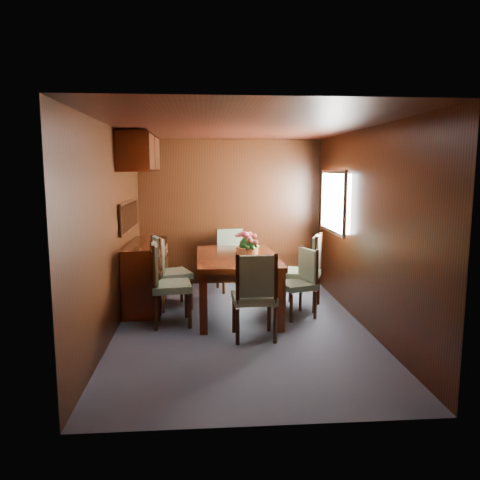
{
  "coord_description": "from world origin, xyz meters",
  "views": [
    {
      "loc": [
        -0.44,
        -5.49,
        1.9
      ],
      "look_at": [
        0.0,
        0.17,
        1.05
      ],
      "focal_mm": 35.0,
      "sensor_mm": 36.0,
      "label": 1
    }
  ],
  "objects": [
    {
      "name": "ground",
      "position": [
        0.0,
        0.0,
        0.0
      ],
      "size": [
        4.5,
        4.5,
        0.0
      ],
      "primitive_type": "plane",
      "color": "#3B4251",
      "rests_on": "ground"
    },
    {
      "name": "room_shell",
      "position": [
        -0.1,
        0.33,
        1.63
      ],
      "size": [
        3.06,
        4.52,
        2.41
      ],
      "color": "black",
      "rests_on": "ground"
    },
    {
      "name": "sideboard",
      "position": [
        -1.25,
        1.0,
        0.45
      ],
      "size": [
        0.48,
        1.4,
        0.9
      ],
      "primitive_type": "cube",
      "color": "#351106",
      "rests_on": "ground"
    },
    {
      "name": "dining_table",
      "position": [
        -0.01,
        0.56,
        0.67
      ],
      "size": [
        1.06,
        1.69,
        0.79
      ],
      "rotation": [
        0.0,
        0.0,
        0.01
      ],
      "color": "#351106",
      "rests_on": "ground"
    },
    {
      "name": "chair_left_near",
      "position": [
        -0.93,
        0.17,
        0.57
      ],
      "size": [
        0.53,
        0.55,
        1.03
      ],
      "rotation": [
        0.0,
        0.0,
        -1.44
      ],
      "color": "black",
      "rests_on": "ground"
    },
    {
      "name": "chair_left_far",
      "position": [
        -0.96,
        0.87,
        0.57
      ],
      "size": [
        0.6,
        0.61,
        1.02
      ],
      "rotation": [
        0.0,
        0.0,
        -1.21
      ],
      "color": "black",
      "rests_on": "ground"
    },
    {
      "name": "chair_right_near",
      "position": [
        0.81,
        0.37,
        0.5
      ],
      "size": [
        0.53,
        0.54,
        0.91
      ],
      "rotation": [
        0.0,
        0.0,
        1.9
      ],
      "color": "black",
      "rests_on": "ground"
    },
    {
      "name": "chair_right_far",
      "position": [
        0.98,
        0.72,
        0.58
      ],
      "size": [
        0.62,
        0.63,
        1.04
      ],
      "rotation": [
        0.0,
        0.0,
        1.2
      ],
      "color": "black",
      "rests_on": "ground"
    },
    {
      "name": "chair_head",
      "position": [
        0.12,
        -0.46,
        0.56
      ],
      "size": [
        0.49,
        0.47,
        1.01
      ],
      "rotation": [
        0.0,
        0.0,
        0.03
      ],
      "color": "black",
      "rests_on": "ground"
    },
    {
      "name": "chair_foot",
      "position": [
        -0.01,
        1.85,
        0.55
      ],
      "size": [
        0.55,
        0.53,
        0.98
      ],
      "rotation": [
        0.0,
        0.0,
        3.35
      ],
      "color": "black",
      "rests_on": "ground"
    },
    {
      "name": "flower_centerpiece",
      "position": [
        0.14,
        0.68,
        0.94
      ],
      "size": [
        0.32,
        0.32,
        0.32
      ],
      "color": "#AE6735",
      "rests_on": "dining_table"
    }
  ]
}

